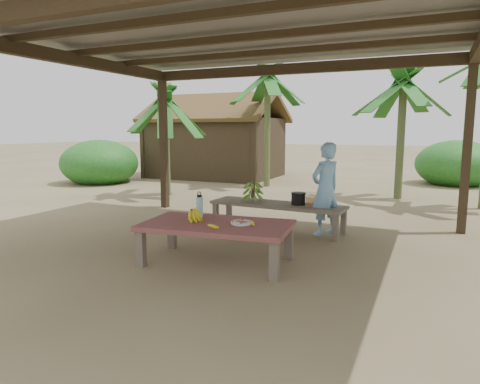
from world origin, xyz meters
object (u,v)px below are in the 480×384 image
at_px(work_table, 217,228).
at_px(plate, 242,223).
at_px(water_flask, 200,206).
at_px(cooking_pot, 298,199).
at_px(ripe_banana_bunch, 192,214).
at_px(woman, 325,189).
at_px(bench, 277,207).

distance_m(work_table, plate, 0.32).
distance_m(water_flask, cooking_pot, 1.87).
bearing_deg(cooking_pot, ripe_banana_bunch, -112.97).
xyz_separation_m(ripe_banana_bunch, cooking_pot, (0.82, 1.93, -0.04)).
bearing_deg(plate, cooking_pot, 84.96).
bearing_deg(water_flask, work_table, -34.33).
bearing_deg(woman, ripe_banana_bunch, 1.45).
height_order(water_flask, woman, woman).
xyz_separation_m(work_table, ripe_banana_bunch, (-0.35, -0.01, 0.15)).
relative_size(ripe_banana_bunch, plate, 1.02).
bearing_deg(woman, work_table, 9.18).
bearing_deg(bench, cooking_pot, 4.69).
height_order(plate, cooking_pot, cooking_pot).
bearing_deg(ripe_banana_bunch, woman, 57.96).
bearing_deg(ripe_banana_bunch, work_table, 1.74).
xyz_separation_m(ripe_banana_bunch, woman, (1.24, 1.97, 0.14)).
xyz_separation_m(bench, cooking_pot, (0.35, 0.01, 0.15)).
height_order(work_table, woman, woman).
bearing_deg(bench, plate, -80.46).
relative_size(bench, woman, 1.55).
bearing_deg(water_flask, cooking_pot, 62.50).
height_order(ripe_banana_bunch, plate, ripe_banana_bunch).
relative_size(work_table, ripe_banana_bunch, 7.04).
xyz_separation_m(plate, woman, (0.58, 1.90, 0.20)).
relative_size(ripe_banana_bunch, water_flask, 0.81).
distance_m(plate, woman, 2.00).
height_order(work_table, bench, work_table).
xyz_separation_m(work_table, cooking_pot, (0.47, 1.92, 0.11)).
bearing_deg(bench, woman, 7.31).
distance_m(work_table, cooking_pot, 1.98).
relative_size(bench, plate, 8.45).
relative_size(water_flask, woman, 0.23).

